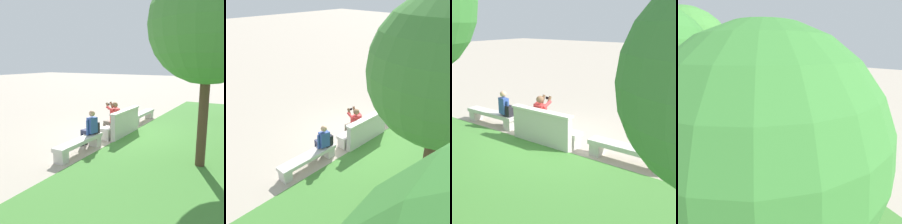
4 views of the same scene
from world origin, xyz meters
TOP-DOWN VIEW (x-y plane):
  - ground_plane at (0.00, 0.00)m, footprint 80.00×80.00m
  - grass_strip at (0.00, 4.38)m, footprint 19.10×8.00m
  - bench_main at (-2.50, 0.00)m, footprint 2.11×0.40m
  - bench_near at (-0.00, 0.00)m, footprint 2.11×0.40m
  - bench_mid at (2.50, 0.00)m, footprint 2.11×0.40m
  - backrest_wall_with_plaque at (-0.00, 0.34)m, footprint 2.05×0.24m
  - person_photographer at (0.28, -0.08)m, footprint 0.50×0.75m
  - person_distant at (1.82, -0.06)m, footprint 0.48×0.72m
  - backpack at (1.66, 0.03)m, footprint 0.28×0.24m
  - tree_behind_wall at (1.70, 3.46)m, footprint 3.07×3.07m
  - tree_left_background at (-5.10, 3.55)m, footprint 2.10×2.10m

SIDE VIEW (x-z plane):
  - ground_plane at x=0.00m, z-range 0.00..0.00m
  - grass_strip at x=0.00m, z-range 0.00..0.03m
  - bench_main at x=-2.50m, z-range 0.08..0.53m
  - bench_near at x=0.00m, z-range 0.08..0.53m
  - bench_mid at x=2.50m, z-range 0.08..0.53m
  - backrest_wall_with_plaque at x=0.00m, z-range 0.01..1.02m
  - backpack at x=1.66m, z-range 0.41..0.84m
  - person_distant at x=1.82m, z-range 0.04..1.30m
  - person_photographer at x=0.28m, z-range 0.08..1.40m
  - tree_left_background at x=-5.10m, z-range 0.87..4.77m
  - tree_behind_wall at x=1.70m, z-range 1.10..6.40m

